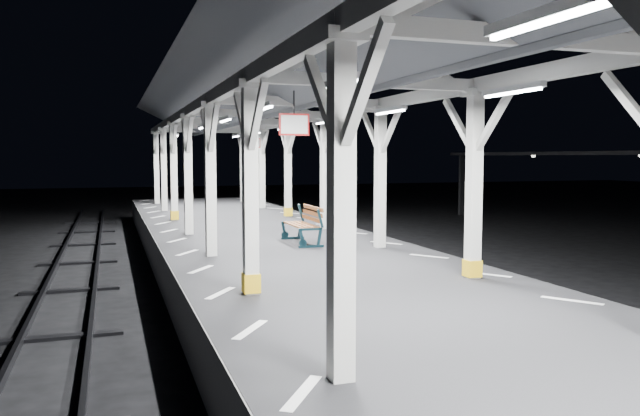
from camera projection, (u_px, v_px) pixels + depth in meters
ground at (425, 385)px, 8.63m from camera, size 120.00×120.00×0.00m
platform at (425, 350)px, 8.58m from camera, size 6.00×50.00×1.00m
hazard_stripes_left at (250, 330)px, 7.76m from camera, size 1.00×48.00×0.01m
hazard_stripes_right at (572, 301)px, 9.33m from camera, size 1.00×48.00×0.01m
canopy at (430, 50)px, 8.23m from camera, size 5.40×49.00×4.65m
bench_mid at (305, 223)px, 15.53m from camera, size 0.67×1.72×0.93m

